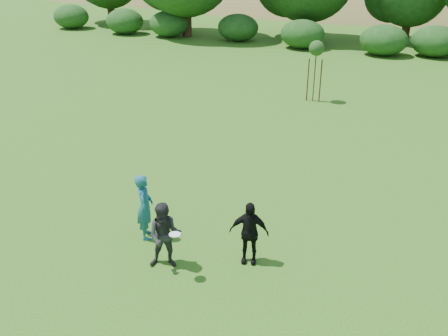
# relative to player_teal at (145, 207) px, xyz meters

# --- Properties ---
(ground) EXTENTS (120.00, 120.00, 0.00)m
(ground) POSITION_rel_player_teal_xyz_m (1.15, -0.52, -0.88)
(ground) COLOR #19470C
(ground) RESTS_ON ground
(player_teal) EXTENTS (0.68, 0.77, 1.76)m
(player_teal) POSITION_rel_player_teal_xyz_m (0.00, 0.00, 0.00)
(player_teal) COLOR #175569
(player_teal) RESTS_ON ground
(player_grey) EXTENTS (0.98, 0.88, 1.65)m
(player_grey) POSITION_rel_player_teal_xyz_m (1.09, -0.93, -0.06)
(player_grey) COLOR #242527
(player_grey) RESTS_ON ground
(player_black) EXTENTS (1.00, 0.59, 1.59)m
(player_black) POSITION_rel_player_teal_xyz_m (2.81, -0.02, -0.09)
(player_black) COLOR black
(player_black) RESTS_ON ground
(frisbee) EXTENTS (0.27, 0.27, 0.05)m
(frisbee) POSITION_rel_player_teal_xyz_m (1.51, -1.22, 0.26)
(frisbee) COLOR white
(frisbee) RESTS_ON ground
(sapling) EXTENTS (0.70, 0.70, 2.85)m
(sapling) POSITION_rel_player_teal_xyz_m (1.25, 13.33, 1.54)
(sapling) COLOR #361F15
(sapling) RESTS_ON ground
(hillside) EXTENTS (150.00, 72.00, 52.00)m
(hillside) POSITION_rel_player_teal_xyz_m (0.59, 67.93, -12.85)
(hillside) COLOR olive
(hillside) RESTS_ON ground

